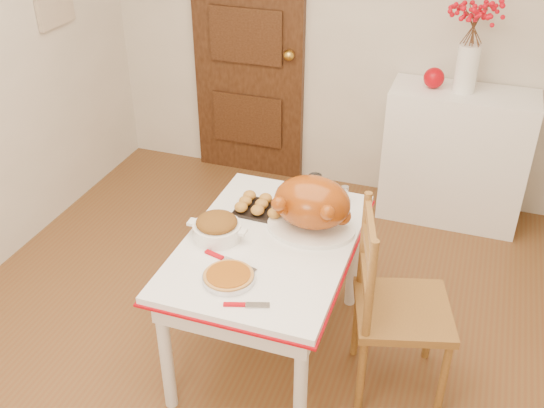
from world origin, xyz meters
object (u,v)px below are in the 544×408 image
(turkey_platter, at_px, (312,205))
(chair_oak, at_px, (404,306))
(sideboard, at_px, (455,156))
(pumpkin_pie, at_px, (229,276))
(kitchen_table, at_px, (269,298))

(turkey_platter, bearing_deg, chair_oak, -28.44)
(sideboard, xyz_separation_m, chair_oak, (-0.08, -1.69, 0.03))
(sideboard, relative_size, pumpkin_pie, 4.05)
(pumpkin_pie, bearing_deg, kitchen_table, 79.08)
(turkey_platter, height_order, pumpkin_pie, turkey_platter)
(kitchen_table, distance_m, chair_oak, 0.69)
(chair_oak, bearing_deg, pumpkin_pie, 98.10)
(chair_oak, bearing_deg, sideboard, -18.50)
(kitchen_table, distance_m, turkey_platter, 0.54)
(kitchen_table, bearing_deg, turkey_platter, 45.43)
(pumpkin_pie, bearing_deg, chair_oak, 23.79)
(kitchen_table, xyz_separation_m, turkey_platter, (0.16, 0.17, 0.49))
(turkey_platter, distance_m, pumpkin_pie, 0.57)
(sideboard, height_order, kitchen_table, sideboard)
(sideboard, height_order, turkey_platter, turkey_platter)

